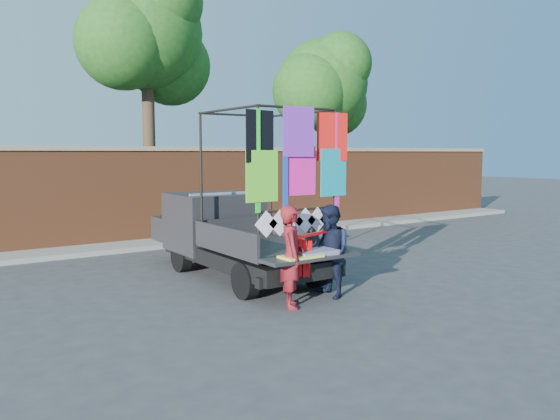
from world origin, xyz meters
TOP-DOWN VIEW (x-y plane):
  - ground at (0.00, 0.00)m, footprint 90.00×90.00m
  - brick_wall at (0.00, 7.00)m, footprint 30.00×0.45m
  - curb at (0.00, 6.30)m, footprint 30.00×1.20m
  - tree_mid at (1.02, 8.12)m, footprint 4.20×3.30m
  - tree_right at (7.52, 8.12)m, footprint 4.20×3.30m
  - pickup_truck at (0.37, 2.43)m, footprint 2.01×5.06m
  - woman at (-0.01, -0.39)m, footprint 0.63×0.71m
  - man at (0.87, -0.28)m, footprint 0.67×0.82m
  - streamer_bundle at (0.31, -0.35)m, footprint 1.02×0.40m

SIDE VIEW (x-z plane):
  - ground at x=0.00m, z-range 0.00..0.00m
  - curb at x=0.00m, z-range 0.00..0.12m
  - man at x=0.87m, z-range 0.00..1.57m
  - pickup_truck at x=0.37m, z-range -0.79..2.39m
  - woman at x=-0.01m, z-range 0.00..1.63m
  - streamer_bundle at x=0.31m, z-range 0.54..1.27m
  - brick_wall at x=0.00m, z-range 0.02..2.63m
  - tree_right at x=7.52m, z-range 1.44..8.06m
  - tree_mid at x=1.02m, z-range 1.83..9.56m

